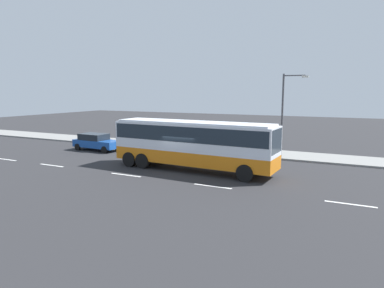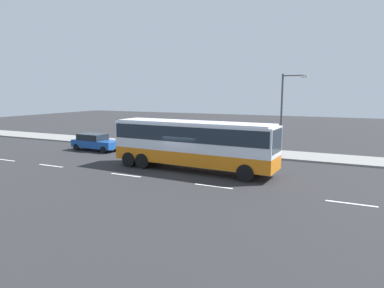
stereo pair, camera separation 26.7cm
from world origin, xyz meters
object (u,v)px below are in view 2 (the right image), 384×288
Objects in this scene: coach_bus at (193,140)px; street_lamp at (284,109)px; car_blue_saloon at (95,142)px; pedestrian_near_curb at (237,142)px.

coach_bus is 1.76× the size of street_lamp.
pedestrian_near_curb is at bearing 21.08° from car_blue_saloon.
coach_bus is at bearing -125.01° from street_lamp.
street_lamp reaches higher than coach_bus.
coach_bus is 8.81m from street_lamp.
coach_bus reaches higher than pedestrian_near_curb.
pedestrian_near_curb is at bearing 87.30° from coach_bus.
car_blue_saloon is 13.41m from pedestrian_near_curb.
coach_bus is 2.49× the size of car_blue_saloon.
car_blue_saloon is at bearing -175.90° from pedestrian_near_curb.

